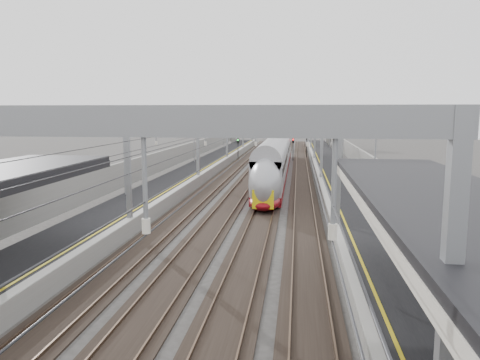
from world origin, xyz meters
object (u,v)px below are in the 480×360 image
(overbridge, at_px, (280,122))
(train, at_px, (277,160))
(bench, at_px, (475,305))
(signal_green, at_px, (238,145))

(overbridge, relative_size, train, 0.48)
(overbridge, bearing_deg, bench, -84.03)
(train, bearing_deg, signal_green, 111.72)
(train, relative_size, signal_green, 13.15)
(overbridge, height_order, signal_green, overbridge)
(overbridge, distance_m, signal_green, 34.48)
(overbridge, distance_m, train, 50.92)
(bench, distance_m, signal_green, 58.59)
(signal_green, bearing_deg, train, -68.28)
(train, distance_m, signal_green, 18.11)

